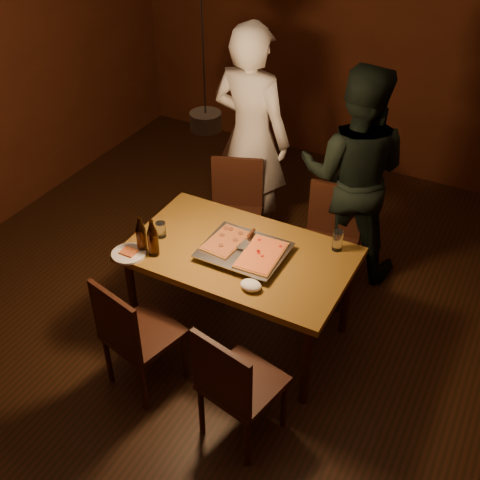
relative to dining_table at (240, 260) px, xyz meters
The scene contains 19 objects.
room_shell 0.75m from the dining_table, 128.32° to the right, with size 6.00×6.00×6.00m.
dining_table is the anchor object (origin of this frame).
chair_far_left 0.94m from the dining_table, 120.22° to the left, with size 0.54×0.54×0.49m.
chair_far_right 0.89m from the dining_table, 65.36° to the left, with size 0.47×0.47×0.49m.
chair_near_left 0.86m from the dining_table, 114.92° to the right, with size 0.51×0.51×0.49m.
chair_near_right 0.93m from the dining_table, 64.19° to the right, with size 0.50×0.50×0.49m.
pizza_tray 0.11m from the dining_table, 24.50° to the right, with size 0.55×0.45×0.05m, color silver.
pizza_meat 0.17m from the dining_table, behind, with size 0.21×0.34×0.02m, color maroon.
pizza_cheese 0.22m from the dining_table, ahead, with size 0.25×0.39×0.02m, color gold.
spatula 0.14m from the dining_table, 27.46° to the left, with size 0.09×0.24×0.04m, color silver, non-canonical shape.
beer_bottle_a 0.69m from the dining_table, 154.22° to the right, with size 0.07×0.07×0.26m.
beer_bottle_b 0.61m from the dining_table, 149.35° to the right, with size 0.07×0.07×0.27m.
water_glass_left 0.59m from the dining_table, 169.89° to the right, with size 0.07×0.07×0.11m, color silver.
water_glass_right 0.67m from the dining_table, 30.66° to the left, with size 0.07×0.07×0.14m, color silver.
plate_slice 0.75m from the dining_table, 149.70° to the right, with size 0.23×0.23×0.03m.
napkin 0.40m from the dining_table, 51.71° to the right, with size 0.14×0.11×0.06m, color white.
diner_white 1.30m from the dining_table, 113.97° to the left, with size 0.70×0.46×1.91m, color white.
diner_dark 1.20m from the dining_table, 70.90° to the left, with size 0.85×0.66×1.75m, color black.
pendant_lamp 1.10m from the dining_table, 128.32° to the right, with size 0.18×0.18×1.10m.
Camera 1 is at (1.63, -2.65, 3.24)m, focal length 45.00 mm.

